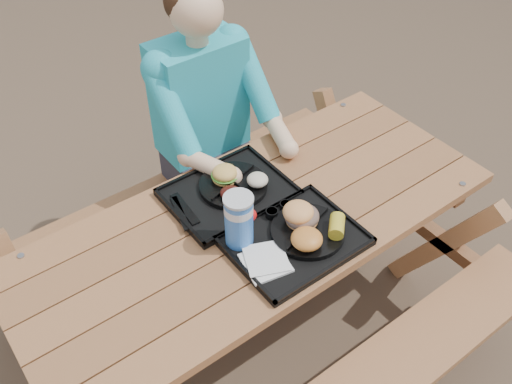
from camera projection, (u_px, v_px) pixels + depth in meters
ground at (256, 334)px, 2.58m from camera, size 60.00×60.00×0.00m
picnic_table at (256, 282)px, 2.33m from camera, size 1.80×1.49×0.75m
tray_near at (294, 241)px, 1.98m from camera, size 0.45×0.35×0.02m
tray_far at (229, 194)px, 2.15m from camera, size 0.45×0.35×0.02m
plate_near at (308, 231)px, 1.98m from camera, size 0.26×0.26×0.02m
plate_far at (233, 185)px, 2.16m from camera, size 0.26×0.26×0.02m
napkin_stack at (266, 262)px, 1.88m from camera, size 0.17×0.17×0.02m
soda_cup at (239, 221)px, 1.90m from camera, size 0.10×0.10×0.19m
condiment_bbq at (272, 213)px, 2.04m from camera, size 0.05×0.05×0.03m
condiment_mustard at (286, 206)px, 2.07m from camera, size 0.04×0.04×0.03m
sandwich at (303, 209)px, 1.97m from camera, size 0.12×0.12×0.12m
mac_cheese at (307, 239)px, 1.91m from camera, size 0.11×0.11×0.05m
corn_cob at (337, 226)px, 1.95m from camera, size 0.13×0.13×0.05m
cutlery_far at (185, 209)px, 2.08m from camera, size 0.05×0.18×0.01m
burger at (225, 170)px, 2.14m from camera, size 0.10×0.10×0.09m
baked_beans at (230, 193)px, 2.09m from camera, size 0.08×0.08×0.04m
potato_salad at (257, 180)px, 2.13m from camera, size 0.08×0.08×0.04m
diner at (205, 141)px, 2.58m from camera, size 0.48×0.84×1.28m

